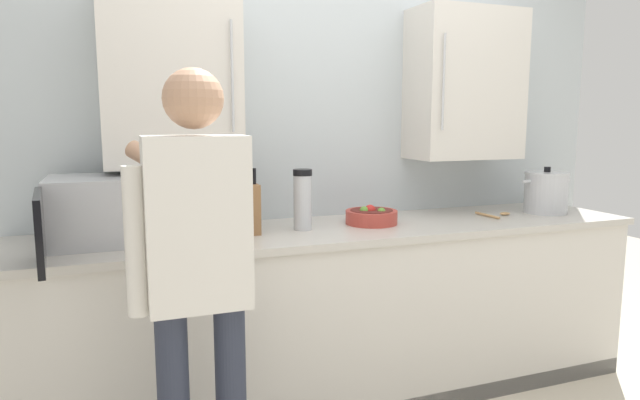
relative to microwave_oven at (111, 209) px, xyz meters
The scene contains 9 objects.
back_wall_tiled 1.18m from the microwave_oven, 14.86° to the left, with size 3.64×0.44×2.51m.
counter_unit 1.25m from the microwave_oven, ahead, with size 3.17×0.68×0.90m.
microwave_oven is the anchor object (origin of this frame).
thermos_flask 0.88m from the microwave_oven, ahead, with size 0.09×0.09×0.30m.
wooden_spoon 2.03m from the microwave_oven, ahead, with size 0.17×0.19×0.02m.
fruit_bowl 1.27m from the microwave_oven, ahead, with size 0.27×0.27×0.10m.
stock_pot 2.35m from the microwave_oven, ahead, with size 0.34×0.25×0.27m.
knife_block 0.60m from the microwave_oven, ahead, with size 0.11×0.15×0.31m.
person_figure 0.75m from the microwave_oven, 68.95° to the right, with size 0.44×0.53×1.61m.
Camera 1 is at (-1.08, -1.66, 1.44)m, focal length 31.05 mm.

